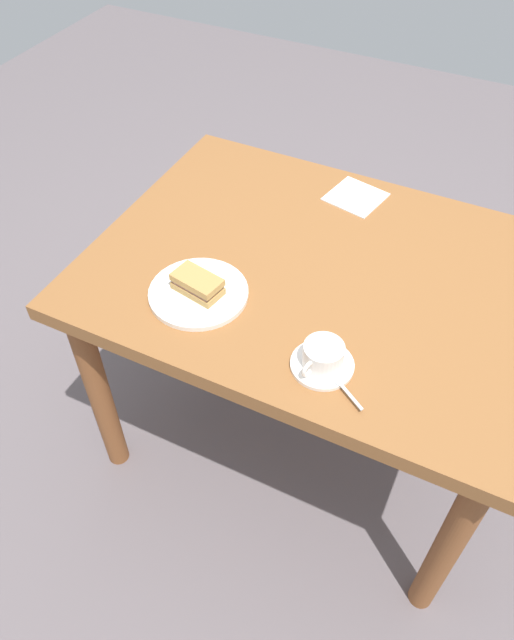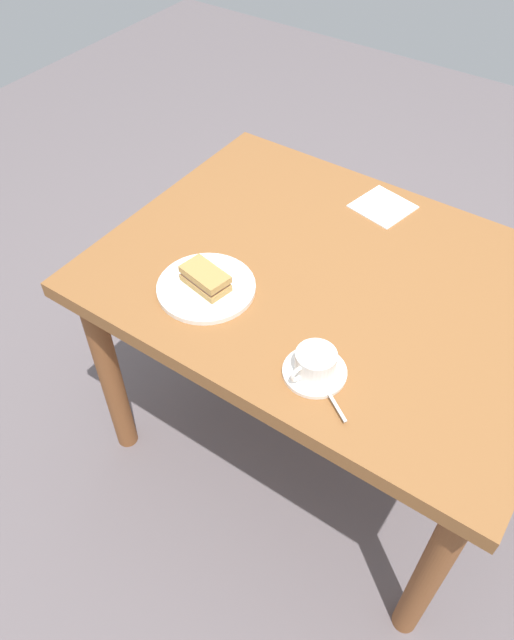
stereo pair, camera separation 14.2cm
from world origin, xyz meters
The scene contains 8 objects.
ground_plane centered at (0.00, 0.00, 0.00)m, with size 6.00×6.00×0.00m, color #635A5D.
dining_table centered at (0.00, 0.00, 0.66)m, with size 1.20×0.91×0.77m.
sandwich_plate centered at (0.24, 0.23, 0.78)m, with size 0.25×0.25×0.01m, color white.
sandwich_front centered at (0.24, 0.23, 0.81)m, with size 0.13×0.09×0.05m.
coffee_saucer centered at (-0.13, 0.31, 0.77)m, with size 0.14×0.14×0.01m, color white.
coffee_cup centered at (-0.13, 0.31, 0.81)m, with size 0.09×0.12×0.06m.
spoon centered at (-0.19, 0.35, 0.78)m, with size 0.09×0.06×0.01m.
napkin centered at (0.02, -0.33, 0.77)m, with size 0.15×0.15×0.00m, color white.
Camera 1 is at (-0.37, 1.14, 1.84)m, focal length 34.10 mm.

